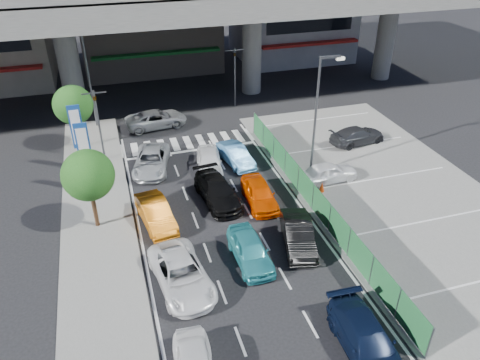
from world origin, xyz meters
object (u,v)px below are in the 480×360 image
object	(u,v)px
taxi_orange_right	(259,194)
parked_sedan_dgrey	(357,135)
traffic_light_right	(235,63)
sedan_white_front_mid	(209,161)
sedan_white_mid_left	(182,274)
traffic_light_left	(96,108)
street_lamp_left	(90,69)
taxi_teal_mid	(250,250)
sedan_black_mid	(218,191)
tree_near	(88,175)
tree_far	(73,105)
minivan_navy_back	(367,341)
hatch_black_mid_right	(298,235)
traffic_cone	(322,187)
signboard_far	(77,129)
crossing_wagon_silver	(156,119)
signboard_near	(84,148)
parked_sedan_white	(329,172)
street_lamp_right	(319,107)
taxi_orange_left	(156,213)
wagon_silver_front_left	(151,161)
kei_truck_front_right	(236,155)

from	to	relation	value
taxi_orange_right	parked_sedan_dgrey	world-z (taller)	taxi_orange_right
traffic_light_right	sedan_white_front_mid	distance (m)	12.09
sedan_white_mid_left	traffic_light_left	bearing A→B (deg)	94.72
sedan_white_front_mid	street_lamp_left	bearing A→B (deg)	134.66
taxi_teal_mid	sedan_black_mid	size ratio (longest dim) A/B	0.85
tree_near	sedan_black_mid	world-z (taller)	tree_near
tree_far	minivan_navy_back	world-z (taller)	tree_far
hatch_black_mid_right	parked_sedan_dgrey	xyz separation A→B (m)	(8.99, 9.89, 0.00)
sedan_white_mid_left	sedan_white_front_mid	size ratio (longest dim) A/B	1.23
traffic_light_right	traffic_cone	distance (m)	15.79
tree_far	street_lamp_left	bearing A→B (deg)	67.16
taxi_teal_mid	sedan_white_front_mid	world-z (taller)	same
tree_far	parked_sedan_dgrey	size ratio (longest dim) A/B	1.10
traffic_light_left	tree_near	world-z (taller)	traffic_light_left
street_lamp_left	signboard_far	xyz separation A→B (m)	(-1.27, -7.01, -1.71)
taxi_orange_right	parked_sedan_dgrey	xyz separation A→B (m)	(9.66, 5.49, 0.00)
hatch_black_mid_right	crossing_wagon_silver	size ratio (longest dim) A/B	0.86
tree_near	taxi_orange_right	bearing A→B (deg)	-2.28
sedan_black_mid	sedan_white_front_mid	distance (m)	3.85
signboard_far	signboard_near	bearing A→B (deg)	-82.41
crossing_wagon_silver	parked_sedan_white	world-z (taller)	parked_sedan_white
traffic_light_right	taxi_orange_right	size ratio (longest dim) A/B	1.28
street_lamp_right	tree_far	size ratio (longest dim) A/B	1.67
traffic_light_right	taxi_orange_left	bearing A→B (deg)	-120.70
tree_near	tree_far	xyz separation A→B (m)	(-0.80, 10.50, 0.00)
taxi_teal_mid	sedan_black_mid	distance (m)	5.86
taxi_teal_mid	taxi_orange_right	distance (m)	5.32
parked_sedan_white	tree_far	bearing A→B (deg)	52.95
traffic_light_left	street_lamp_left	size ratio (longest dim) A/B	0.65
minivan_navy_back	traffic_light_left	bearing A→B (deg)	117.30
signboard_near	tree_far	distance (m)	6.54
traffic_light_right	hatch_black_mid_right	bearing A→B (deg)	-96.65
signboard_near	sedan_black_mid	size ratio (longest dim) A/B	0.99
signboard_far	wagon_silver_front_left	xyz separation A→B (m)	(4.44, -1.29, -2.40)
traffic_light_right	parked_sedan_white	size ratio (longest dim) A/B	1.35
signboard_far	traffic_light_left	bearing A→B (deg)	35.70
street_lamp_left	signboard_far	bearing A→B (deg)	-100.31
tree_near	traffic_cone	bearing A→B (deg)	-1.41
taxi_orange_right	traffic_cone	distance (m)	4.19
wagon_silver_front_left	kei_truck_front_right	size ratio (longest dim) A/B	1.22
kei_truck_front_right	crossing_wagon_silver	bearing A→B (deg)	109.95
taxi_orange_right	hatch_black_mid_right	bearing A→B (deg)	-78.63
tree_far	traffic_cone	size ratio (longest dim) A/B	7.12
street_lamp_left	tree_near	world-z (taller)	street_lamp_left
street_lamp_left	signboard_near	distance (m)	10.19
sedan_black_mid	parked_sedan_white	bearing A→B (deg)	-5.31
tree_far	crossing_wagon_silver	bearing A→B (deg)	19.11
street_lamp_left	sedan_white_mid_left	bearing A→B (deg)	-81.39
sedan_white_front_mid	wagon_silver_front_left	bearing A→B (deg)	170.22
tree_near	hatch_black_mid_right	distance (m)	11.58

